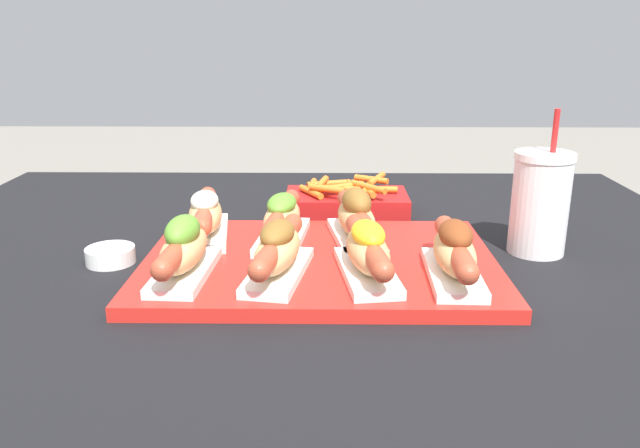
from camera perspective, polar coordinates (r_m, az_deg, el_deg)
serving_tray at (r=0.84m, az=-0.02°, el=-3.58°), size 0.47×0.33×0.02m
hot_dog_0 at (r=0.79m, az=-12.34°, el=-2.23°), size 0.07×0.20×0.08m
hot_dog_1 at (r=0.77m, az=-3.88°, el=-2.44°), size 0.08×0.20×0.07m
hot_dog_2 at (r=0.77m, az=4.37°, el=-2.46°), size 0.08×0.20×0.07m
hot_dog_3 at (r=0.78m, az=12.19°, el=-2.52°), size 0.06×0.20×0.07m
hot_dog_4 at (r=0.92m, az=-10.44°, el=0.80°), size 0.08×0.20×0.07m
hot_dog_5 at (r=0.89m, az=-3.50°, el=0.49°), size 0.08×0.20×0.07m
hot_dog_6 at (r=0.89m, az=3.34°, el=0.57°), size 0.08×0.20×0.08m
sauce_bowl at (r=0.91m, az=-18.60°, el=-2.64°), size 0.07×0.07×0.02m
drink_cup at (r=0.94m, az=19.48°, el=1.84°), size 0.08×0.08×0.21m
fries_basket at (r=1.10m, az=2.45°, el=2.11°), size 0.21×0.13×0.06m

